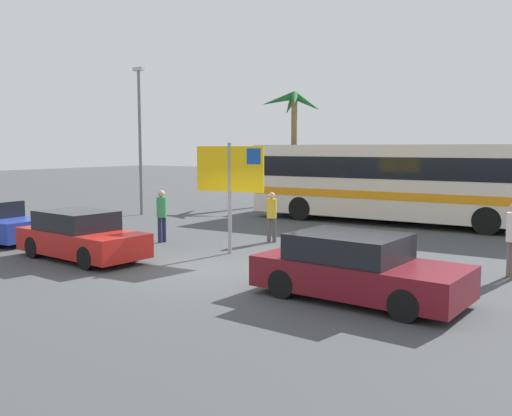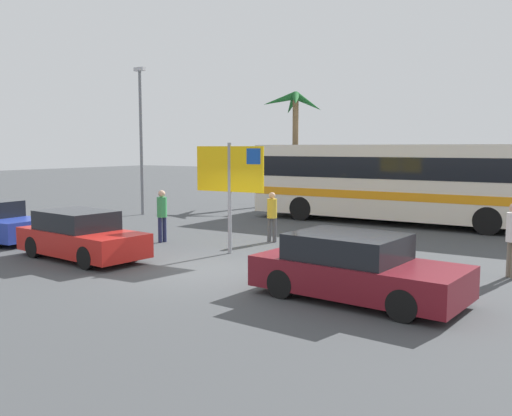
{
  "view_description": "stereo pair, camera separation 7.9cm",
  "coord_description": "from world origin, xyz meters",
  "px_view_note": "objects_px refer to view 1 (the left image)",
  "views": [
    {
      "loc": [
        8.53,
        -10.92,
        3.07
      ],
      "look_at": [
        -0.22,
        2.77,
        1.3
      ],
      "focal_mm": 39.2,
      "sensor_mm": 36.0,
      "label": 1
    },
    {
      "loc": [
        8.59,
        -10.88,
        3.07
      ],
      "look_at": [
        -0.22,
        2.77,
        1.3
      ],
      "focal_mm": 39.2,
      "sensor_mm": 36.0,
      "label": 2
    }
  ],
  "objects_px": {
    "bus_front_coach": "(396,179)",
    "bus_rear_coach": "(413,175)",
    "pedestrian_by_bus": "(272,213)",
    "ferry_sign": "(231,173)",
    "pedestrian_crossing_lot": "(162,212)",
    "car_maroon": "(357,268)",
    "car_red": "(81,236)"
  },
  "relations": [
    {
      "from": "bus_rear_coach",
      "to": "ferry_sign",
      "type": "distance_m",
      "value": 12.49
    },
    {
      "from": "bus_rear_coach",
      "to": "pedestrian_by_bus",
      "type": "distance_m",
      "value": 10.22
    },
    {
      "from": "ferry_sign",
      "to": "pedestrian_crossing_lot",
      "type": "relative_size",
      "value": 1.89
    },
    {
      "from": "bus_rear_coach",
      "to": "pedestrian_crossing_lot",
      "type": "relative_size",
      "value": 7.04
    },
    {
      "from": "bus_front_coach",
      "to": "bus_rear_coach",
      "type": "xyz_separation_m",
      "value": [
        -0.4,
        3.51,
        0.0
      ]
    },
    {
      "from": "ferry_sign",
      "to": "pedestrian_by_bus",
      "type": "relative_size",
      "value": 1.97
    },
    {
      "from": "bus_front_coach",
      "to": "ferry_sign",
      "type": "height_order",
      "value": "ferry_sign"
    },
    {
      "from": "pedestrian_by_bus",
      "to": "pedestrian_crossing_lot",
      "type": "relative_size",
      "value": 0.96
    },
    {
      "from": "car_maroon",
      "to": "pedestrian_crossing_lot",
      "type": "height_order",
      "value": "pedestrian_crossing_lot"
    },
    {
      "from": "bus_rear_coach",
      "to": "car_red",
      "type": "distance_m",
      "value": 15.97
    },
    {
      "from": "ferry_sign",
      "to": "car_maroon",
      "type": "xyz_separation_m",
      "value": [
        4.95,
        -2.64,
        -1.69
      ]
    },
    {
      "from": "car_red",
      "to": "pedestrian_by_bus",
      "type": "height_order",
      "value": "pedestrian_by_bus"
    },
    {
      "from": "bus_rear_coach",
      "to": "pedestrian_by_bus",
      "type": "xyz_separation_m",
      "value": [
        -1.5,
        -10.07,
        -0.83
      ]
    },
    {
      "from": "bus_rear_coach",
      "to": "car_red",
      "type": "relative_size",
      "value": 2.89
    },
    {
      "from": "bus_front_coach",
      "to": "bus_rear_coach",
      "type": "height_order",
      "value": "same"
    },
    {
      "from": "car_red",
      "to": "pedestrian_by_bus",
      "type": "distance_m",
      "value": 6.02
    },
    {
      "from": "bus_front_coach",
      "to": "bus_rear_coach",
      "type": "distance_m",
      "value": 3.53
    },
    {
      "from": "pedestrian_crossing_lot",
      "to": "car_maroon",
      "type": "bearing_deg",
      "value": -11.7
    },
    {
      "from": "bus_front_coach",
      "to": "pedestrian_by_bus",
      "type": "height_order",
      "value": "bus_front_coach"
    },
    {
      "from": "bus_rear_coach",
      "to": "pedestrian_crossing_lot",
      "type": "distance_m",
      "value": 12.86
    },
    {
      "from": "bus_rear_coach",
      "to": "car_red",
      "type": "xyz_separation_m",
      "value": [
        -4.52,
        -15.27,
        -1.15
      ]
    },
    {
      "from": "bus_front_coach",
      "to": "car_red",
      "type": "xyz_separation_m",
      "value": [
        -4.92,
        -11.77,
        -1.15
      ]
    },
    {
      "from": "ferry_sign",
      "to": "pedestrian_crossing_lot",
      "type": "xyz_separation_m",
      "value": [
        -3.0,
        0.36,
        -1.33
      ]
    },
    {
      "from": "car_maroon",
      "to": "pedestrian_by_bus",
      "type": "distance_m",
      "value": 7.04
    },
    {
      "from": "pedestrian_crossing_lot",
      "to": "bus_rear_coach",
      "type": "bearing_deg",
      "value": 78.58
    },
    {
      "from": "ferry_sign",
      "to": "pedestrian_by_bus",
      "type": "xyz_separation_m",
      "value": [
        -0.03,
        2.32,
        -1.37
      ]
    },
    {
      "from": "ferry_sign",
      "to": "pedestrian_by_bus",
      "type": "distance_m",
      "value": 2.7
    },
    {
      "from": "ferry_sign",
      "to": "pedestrian_crossing_lot",
      "type": "height_order",
      "value": "ferry_sign"
    },
    {
      "from": "pedestrian_by_bus",
      "to": "pedestrian_crossing_lot",
      "type": "height_order",
      "value": "pedestrian_crossing_lot"
    },
    {
      "from": "pedestrian_crossing_lot",
      "to": "ferry_sign",
      "type": "bearing_deg",
      "value": 2.08
    },
    {
      "from": "ferry_sign",
      "to": "bus_front_coach",
      "type": "bearing_deg",
      "value": 73.88
    },
    {
      "from": "pedestrian_crossing_lot",
      "to": "pedestrian_by_bus",
      "type": "bearing_deg",
      "value": 42.39
    }
  ]
}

